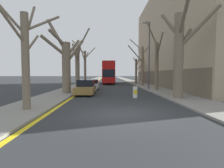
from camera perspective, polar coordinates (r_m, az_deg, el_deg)
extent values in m
plane|color=#2B2D30|center=(8.95, 3.18, -9.71)|extent=(300.00, 300.00, 0.00)
cube|color=gray|center=(58.92, -5.93, 1.41)|extent=(3.00, 120.00, 0.12)
cube|color=gray|center=(59.05, 4.65, 1.42)|extent=(3.00, 120.00, 0.12)
cube|color=tan|center=(31.36, 23.18, 13.83)|extent=(10.00, 31.59, 15.75)
cube|color=#6B5E4C|center=(29.12, 13.85, 1.72)|extent=(0.12, 30.96, 2.50)
cube|color=yellow|center=(58.81, -4.29, 1.36)|extent=(0.24, 120.00, 0.01)
cylinder|color=#7A6B56|center=(10.45, -26.38, 6.30)|extent=(0.40, 0.40, 5.25)
cylinder|color=#7A6B56|center=(11.25, -25.25, 17.61)|extent=(0.26, 1.19, 2.16)
cylinder|color=#7A6B56|center=(11.22, -21.64, 17.97)|extent=(1.55, 1.62, 1.31)
cylinder|color=#7A6B56|center=(11.58, -24.64, 11.87)|extent=(0.32, 2.23, 1.47)
cylinder|color=#7A6B56|center=(10.12, -29.82, 16.11)|extent=(0.63, 1.67, 1.54)
cylinder|color=#7A6B56|center=(18.06, -14.69, 4.96)|extent=(0.83, 0.83, 5.13)
cylinder|color=#7A6B56|center=(17.66, -18.38, 11.60)|extent=(2.14, 2.01, 1.89)
cylinder|color=#7A6B56|center=(18.65, -17.53, 14.74)|extent=(2.00, 0.30, 3.24)
cylinder|color=#7A6B56|center=(17.82, -17.27, 14.06)|extent=(1.50, 1.75, 1.52)
cylinder|color=#7A6B56|center=(19.17, -12.73, 11.21)|extent=(1.23, 2.40, 2.21)
cylinder|color=#7A6B56|center=(18.41, -12.15, 10.23)|extent=(1.86, 1.14, 2.53)
cylinder|color=#7A6B56|center=(24.69, -11.22, 4.91)|extent=(0.60, 0.60, 5.46)
cylinder|color=#7A6B56|center=(25.18, -9.35, 14.14)|extent=(1.87, 0.60, 3.30)
cylinder|color=#7A6B56|center=(24.19, -11.96, 9.47)|extent=(0.60, 1.59, 2.70)
cylinder|color=#7A6B56|center=(24.01, -10.87, 9.48)|extent=(0.85, 1.74, 1.53)
cylinder|color=#7A6B56|center=(32.78, -8.79, 5.23)|extent=(0.45, 0.45, 6.26)
cylinder|color=#7A6B56|center=(34.04, -7.13, 10.09)|extent=(1.89, 2.46, 2.44)
cylinder|color=#7A6B56|center=(31.83, -9.57, 9.54)|extent=(0.70, 2.48, 2.48)
cylinder|color=#7A6B56|center=(33.47, -8.32, 8.99)|extent=(0.63, 1.30, 1.73)
cylinder|color=#7A6B56|center=(32.47, -10.80, 11.64)|extent=(2.16, 1.77, 2.33)
cylinder|color=#7A6B56|center=(14.87, 20.92, 8.26)|extent=(0.74, 0.74, 6.71)
cylinder|color=#7A6B56|center=(14.67, 26.26, 16.07)|extent=(2.23, 2.31, 2.78)
cylinder|color=#7A6B56|center=(15.21, 18.60, 17.50)|extent=(1.52, 0.62, 1.99)
cylinder|color=#7A6B56|center=(14.07, 22.42, 19.71)|extent=(0.75, 2.88, 2.27)
cylinder|color=#7A6B56|center=(15.22, 22.65, 13.07)|extent=(1.14, 0.27, 1.83)
cylinder|color=#7A6B56|center=(21.46, 14.37, 5.44)|extent=(0.44, 0.44, 5.70)
cylinder|color=#7A6B56|center=(20.25, 15.26, 11.89)|extent=(0.40, 3.01, 2.41)
cylinder|color=#7A6B56|center=(21.03, 14.41, 9.69)|extent=(0.50, 1.22, 1.94)
cylinder|color=#7A6B56|center=(21.31, 12.88, 15.74)|extent=(1.67, 1.13, 2.65)
cylinder|color=#7A6B56|center=(29.18, 9.91, 5.64)|extent=(0.45, 0.45, 6.44)
cylinder|color=#7A6B56|center=(30.32, 7.88, 12.54)|extent=(2.02, 2.09, 2.34)
cylinder|color=#7A6B56|center=(30.10, 9.23, 10.23)|extent=(0.63, 1.70, 1.24)
cylinder|color=#7A6B56|center=(29.09, 11.04, 10.89)|extent=(1.12, 1.05, 1.61)
cylinder|color=#7A6B56|center=(28.56, 7.68, 9.70)|extent=(2.66, 1.32, 2.67)
cylinder|color=#7A6B56|center=(36.24, 7.90, 4.12)|extent=(0.46, 0.46, 5.08)
cylinder|color=#7A6B56|center=(37.34, 9.72, 8.16)|extent=(2.72, 1.67, 1.91)
cylinder|color=#7A6B56|center=(37.02, 8.44, 7.02)|extent=(1.09, 1.48, 3.03)
cylinder|color=#7A6B56|center=(37.23, 9.64, 6.22)|extent=(2.66, 1.65, 2.39)
cylinder|color=#7A6B56|center=(37.08, 7.43, 7.71)|extent=(0.58, 1.67, 1.46)
cube|color=red|center=(37.05, -1.14, 2.73)|extent=(2.40, 11.57, 2.57)
cube|color=red|center=(37.08, -1.14, 5.78)|extent=(2.35, 11.34, 1.37)
cube|color=#A91111|center=(37.12, -1.14, 6.93)|extent=(2.35, 11.34, 0.12)
cube|color=black|center=(37.05, -1.14, 3.50)|extent=(2.43, 10.18, 1.34)
cube|color=black|center=(37.08, -1.14, 5.89)|extent=(2.43, 10.18, 1.04)
cube|color=black|center=(31.28, -1.10, 3.53)|extent=(2.16, 0.06, 1.40)
cylinder|color=black|center=(33.62, -2.87, 0.80)|extent=(0.30, 1.07, 1.07)
cylinder|color=black|center=(33.63, 0.64, 0.80)|extent=(0.30, 1.07, 1.07)
cylinder|color=black|center=(40.32, -2.61, 1.22)|extent=(0.30, 1.07, 1.07)
cylinder|color=black|center=(40.33, 0.32, 1.22)|extent=(0.30, 1.07, 1.07)
cube|color=olive|center=(17.42, -8.50, -1.73)|extent=(1.74, 4.47, 0.63)
cube|color=black|center=(17.64, -8.41, 0.39)|extent=(1.53, 2.32, 0.64)
cylinder|color=black|center=(16.24, -11.76, -2.75)|extent=(0.20, 0.64, 0.64)
cylinder|color=black|center=(16.03, -6.39, -2.78)|extent=(0.20, 0.64, 0.64)
cylinder|color=black|center=(18.87, -10.28, -1.90)|extent=(0.20, 0.64, 0.64)
cylinder|color=black|center=(18.69, -5.66, -1.91)|extent=(0.20, 0.64, 0.64)
cube|color=silver|center=(23.14, -6.71, -0.53)|extent=(1.83, 4.48, 0.58)
cube|color=black|center=(23.38, -6.66, 0.85)|extent=(1.61, 2.33, 0.51)
cylinder|color=black|center=(21.92, -9.14, -1.20)|extent=(0.20, 0.61, 0.61)
cylinder|color=black|center=(21.76, -4.93, -1.20)|extent=(0.20, 0.61, 0.61)
cylinder|color=black|center=(24.57, -8.28, -0.70)|extent=(0.20, 0.61, 0.61)
cylinder|color=black|center=(24.43, -4.53, -0.70)|extent=(0.20, 0.61, 0.61)
cylinder|color=#4C4F54|center=(22.25, 12.03, 8.84)|extent=(0.16, 0.16, 8.37)
cylinder|color=#4C4F54|center=(22.88, 10.74, 19.00)|extent=(1.10, 0.11, 0.11)
cube|color=beige|center=(22.78, 9.31, 19.08)|extent=(0.44, 0.20, 0.16)
cylinder|color=white|center=(14.83, 7.56, -2.68)|extent=(0.39, 0.39, 0.95)
cube|color=yellow|center=(14.63, 7.68, -2.58)|extent=(0.27, 0.01, 0.34)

